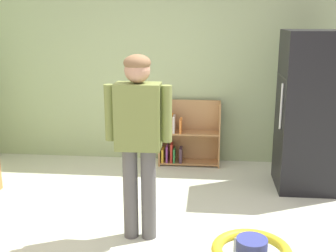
# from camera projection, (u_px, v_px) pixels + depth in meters

# --- Properties ---
(ground_plane) EXTENTS (12.00, 12.00, 0.00)m
(ground_plane) POSITION_uv_depth(u_px,v_px,m) (154.00, 245.00, 3.71)
(ground_plane) COLOR beige
(ground_plane) RESTS_ON ground
(back_wall) EXTENTS (5.20, 0.06, 2.70)m
(back_wall) POSITION_uv_depth(u_px,v_px,m) (176.00, 61.00, 5.61)
(back_wall) COLOR #A1B684
(back_wall) RESTS_ON ground
(refrigerator) EXTENTS (0.73, 0.68, 1.78)m
(refrigerator) POSITION_uv_depth(u_px,v_px,m) (312.00, 112.00, 4.76)
(refrigerator) COLOR black
(refrigerator) RESTS_ON ground
(bookshelf) EXTENTS (0.80, 0.28, 0.85)m
(bookshelf) POSITION_uv_depth(u_px,v_px,m) (185.00, 137.00, 5.67)
(bookshelf) COLOR #AE7D4B
(bookshelf) RESTS_ON ground
(standing_person) EXTENTS (0.57, 0.22, 1.63)m
(standing_person) POSITION_uv_depth(u_px,v_px,m) (138.00, 131.00, 3.60)
(standing_person) COLOR #555353
(standing_person) RESTS_ON ground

